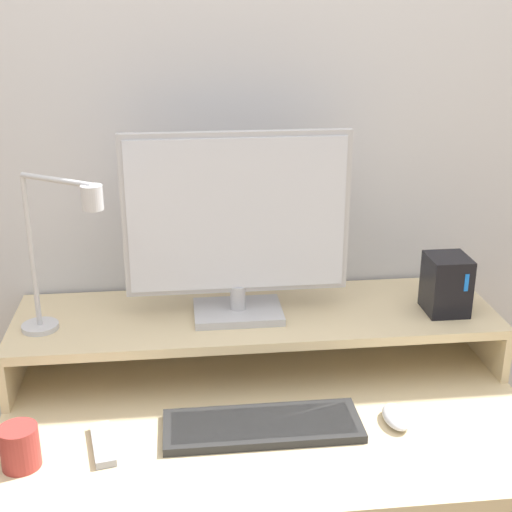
{
  "coord_description": "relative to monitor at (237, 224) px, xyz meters",
  "views": [
    {
      "loc": [
        -0.18,
        -0.99,
        1.63
      ],
      "look_at": [
        -0.02,
        0.4,
        1.11
      ],
      "focal_mm": 50.0,
      "sensor_mm": 36.0,
      "label": 1
    }
  ],
  "objects": [
    {
      "name": "wall_back",
      "position": [
        0.04,
        0.21,
        0.11
      ],
      "size": [
        6.0,
        0.05,
        2.5
      ],
      "color": "silver",
      "rests_on": "ground_plane"
    },
    {
      "name": "desk",
      "position": [
        0.04,
        -0.18,
        -0.6
      ],
      "size": [
        1.15,
        0.72,
        0.77
      ],
      "color": "beige",
      "rests_on": "ground_plane"
    },
    {
      "name": "monitor_shelf",
      "position": [
        0.04,
        0.01,
        -0.25
      ],
      "size": [
        1.15,
        0.33,
        0.14
      ],
      "color": "beige",
      "rests_on": "desk"
    },
    {
      "name": "monitor",
      "position": [
        0.0,
        0.0,
        0.0
      ],
      "size": [
        0.52,
        0.15,
        0.44
      ],
      "color": "#BCBCC1",
      "rests_on": "monitor_shelf"
    },
    {
      "name": "desk_lamp",
      "position": [
        -0.39,
        -0.07,
        -0.02
      ],
      "size": [
        0.22,
        0.17,
        0.37
      ],
      "color": "silver",
      "rests_on": "monitor_shelf"
    },
    {
      "name": "router_dock",
      "position": [
        0.5,
        -0.03,
        -0.16
      ],
      "size": [
        0.1,
        0.11,
        0.14
      ],
      "color": "black",
      "rests_on": "monitor_shelf"
    },
    {
      "name": "keyboard",
      "position": [
        0.03,
        -0.28,
        -0.35
      ],
      "size": [
        0.41,
        0.15,
        0.02
      ],
      "color": "#282828",
      "rests_on": "desk"
    },
    {
      "name": "mouse",
      "position": [
        0.31,
        -0.28,
        -0.35
      ],
      "size": [
        0.05,
        0.1,
        0.03
      ],
      "color": "silver",
      "rests_on": "desk"
    },
    {
      "name": "remote_control",
      "position": [
        -0.3,
        -0.3,
        -0.36
      ],
      "size": [
        0.07,
        0.15,
        0.02
      ],
      "color": "#99999E",
      "rests_on": "desk"
    },
    {
      "name": "mug",
      "position": [
        -0.45,
        -0.34,
        -0.32
      ],
      "size": [
        0.08,
        0.08,
        0.09
      ],
      "color": "#9E332D",
      "rests_on": "desk"
    }
  ]
}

